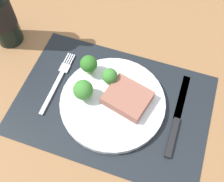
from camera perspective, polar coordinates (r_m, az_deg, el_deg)
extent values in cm
cube|color=brown|center=(70.54, 0.12, -3.31)|extent=(140.00, 110.00, 3.00)
cube|color=black|center=(69.07, 0.12, -2.71)|extent=(47.52, 32.62, 0.30)
cylinder|color=silver|center=(68.22, 0.12, -2.34)|extent=(25.79, 25.79, 1.60)
cube|color=#8C5647|center=(66.57, 3.21, -1.39)|extent=(11.99, 10.80, 2.56)
cylinder|color=#5B8942|center=(67.83, -5.74, -0.89)|extent=(1.59, 1.59, 1.31)
sphere|color=#387A2D|center=(65.50, -5.95, 0.24)|extent=(4.78, 4.78, 4.78)
cylinder|color=#6B994C|center=(71.18, -4.63, 4.28)|extent=(1.51, 1.51, 1.93)
sphere|color=#2D6B23|center=(68.88, -4.79, 5.58)|extent=(4.31, 4.31, 4.31)
cylinder|color=#5B8942|center=(69.48, -0.45, 2.09)|extent=(1.86, 1.86, 1.46)
sphere|color=#387A2D|center=(67.50, -0.47, 3.13)|extent=(3.78, 3.78, 3.78)
cube|color=silver|center=(71.82, -12.19, -0.26)|extent=(1.00, 13.00, 0.50)
cube|color=silver|center=(75.17, -9.70, 4.64)|extent=(2.40, 2.60, 0.40)
cube|color=silver|center=(76.99, -9.39, 6.63)|extent=(0.30, 3.60, 0.35)
cube|color=silver|center=(76.78, -8.98, 6.52)|extent=(0.30, 3.60, 0.35)
cube|color=silver|center=(76.58, -8.57, 6.41)|extent=(0.30, 3.60, 0.35)
cube|color=silver|center=(76.39, -8.15, 6.30)|extent=(0.30, 3.60, 0.35)
cube|color=black|center=(66.49, 12.27, -9.26)|extent=(1.40, 10.00, 0.80)
cube|color=silver|center=(71.95, 14.23, -1.09)|extent=(1.80, 13.00, 0.30)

